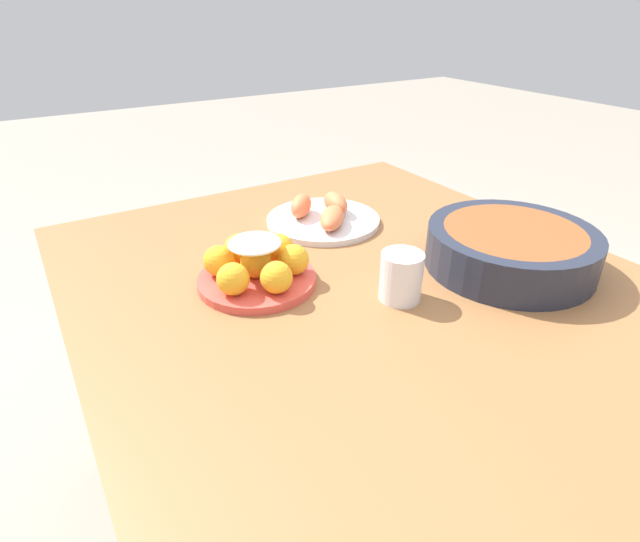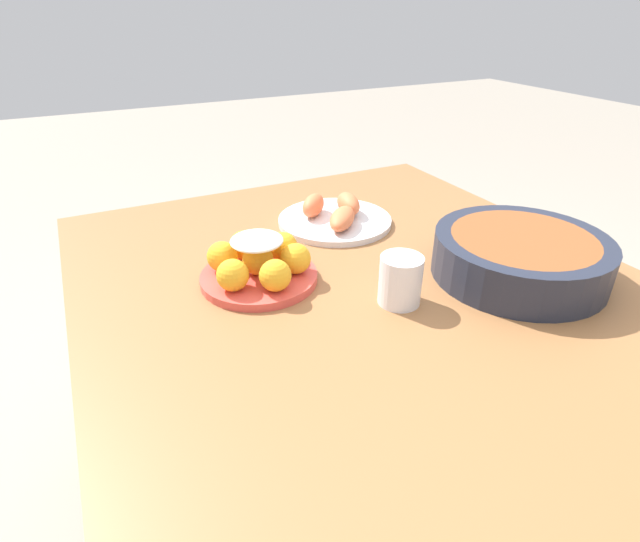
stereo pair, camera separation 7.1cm
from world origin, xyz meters
The scene contains 5 objects.
dining_table centered at (0.00, 0.00, 0.65)m, with size 1.33×1.02×0.73m.
cake_plate centered at (-0.17, -0.17, 0.77)m, with size 0.22×0.22×0.09m.
serving_bowl centered at (0.04, 0.28, 0.78)m, with size 0.32×0.32×0.08m.
seafood_platter centered at (-0.34, 0.08, 0.75)m, with size 0.27×0.27×0.06m.
cup_near centered at (0.02, 0.02, 0.78)m, with size 0.07×0.07×0.09m.
Camera 1 is at (0.59, -0.50, 1.21)m, focal length 28.00 mm.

